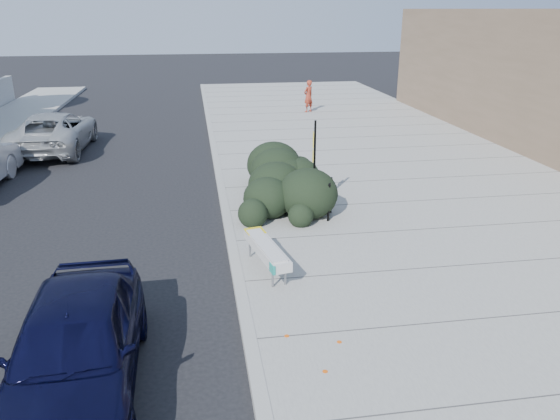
{
  "coord_description": "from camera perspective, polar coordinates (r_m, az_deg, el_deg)",
  "views": [
    {
      "loc": [
        -0.7,
        -9.48,
        5.14
      ],
      "look_at": [
        1.06,
        1.59,
        1.0
      ],
      "focal_mm": 35.0,
      "sensor_mm": 36.0,
      "label": 1
    }
  ],
  "objects": [
    {
      "name": "ground",
      "position": [
        10.81,
        -4.27,
        -8.19
      ],
      "size": [
        120.0,
        120.0,
        0.0
      ],
      "primitive_type": "plane",
      "color": "black",
      "rests_on": "ground"
    },
    {
      "name": "sidewalk_near",
      "position": [
        16.59,
        13.78,
        1.89
      ],
      "size": [
        11.2,
        50.0,
        0.15
      ],
      "primitive_type": "cube",
      "color": "gray",
      "rests_on": "ground"
    },
    {
      "name": "curb_near",
      "position": [
        15.36,
        -5.91,
        0.94
      ],
      "size": [
        0.22,
        50.0,
        0.17
      ],
      "primitive_type": "cube",
      "color": "#9E9E99",
      "rests_on": "ground"
    },
    {
      "name": "bench",
      "position": [
        10.97,
        -1.43,
        -4.14
      ],
      "size": [
        0.75,
        1.96,
        0.58
      ],
      "rotation": [
        0.0,
        0.0,
        0.2
      ],
      "color": "gray",
      "rests_on": "sidewalk_near"
    },
    {
      "name": "bike_rack",
      "position": [
        13.81,
        5.24,
        1.57
      ],
      "size": [
        0.26,
        0.63,
        0.97
      ],
      "rotation": [
        0.0,
        0.0,
        -0.34
      ],
      "color": "black",
      "rests_on": "sidewalk_near"
    },
    {
      "name": "sign_post",
      "position": [
        14.17,
        3.57,
        5.33
      ],
      "size": [
        0.11,
        0.27,
        2.35
      ],
      "rotation": [
        0.0,
        0.0,
        -0.2
      ],
      "color": "black",
      "rests_on": "sidewalk_near"
    },
    {
      "name": "hedge",
      "position": [
        14.99,
        -0.05,
        3.98
      ],
      "size": [
        2.97,
        4.56,
        1.58
      ],
      "primitive_type": "ellipsoid",
      "rotation": [
        0.0,
        0.0,
        0.22
      ],
      "color": "black",
      "rests_on": "sidewalk_near"
    },
    {
      "name": "sedan_navy",
      "position": [
        8.32,
        -20.59,
        -13.12
      ],
      "size": [
        1.83,
        4.38,
        1.48
      ],
      "primitive_type": "imported",
      "rotation": [
        0.0,
        0.0,
        0.02
      ],
      "color": "black",
      "rests_on": "ground"
    },
    {
      "name": "suv_silver",
      "position": [
        22.71,
        -22.54,
        7.57
      ],
      "size": [
        2.61,
        5.42,
        1.49
      ],
      "primitive_type": "imported",
      "rotation": [
        0.0,
        0.0,
        3.12
      ],
      "color": "#A7AAAD",
      "rests_on": "ground"
    },
    {
      "name": "pedestrian",
      "position": [
        28.51,
        2.98,
        11.8
      ],
      "size": [
        0.7,
        0.65,
        1.6
      ],
      "primitive_type": "imported",
      "rotation": [
        0.0,
        0.0,
        3.76
      ],
      "color": "maroon",
      "rests_on": "sidewalk_near"
    }
  ]
}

